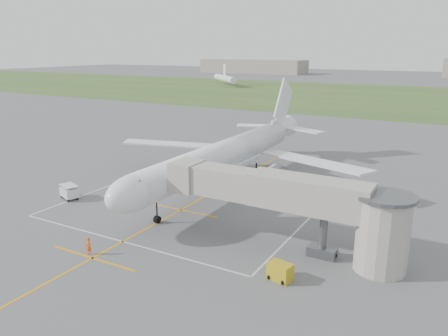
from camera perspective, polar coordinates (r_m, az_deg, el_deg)
The scene contains 11 objects.
ground at distance 59.70m, azimuth -0.16°, elevation -2.51°, with size 700.00×700.00×0.00m, color #58585B.
grass_strip at distance 182.56m, azimuth 20.57°, elevation 8.64°, with size 700.00×120.00×0.02m, color #3B5A27.
apron_markings at distance 54.97m, azimuth -3.15°, elevation -4.13°, with size 28.20×60.00×0.01m.
airliner at distance 59.14m, azimuth 0.20°, elevation 1.74°, with size 38.93×46.75×13.52m.
jet_bridge at distance 40.35m, azimuth 9.94°, elevation -4.55°, with size 23.40×5.00×7.20m.
gpu_unit at distance 36.90m, azimuth 7.32°, elevation -13.29°, with size 2.13×1.67×1.45m.
baggage_cart at distance 58.25m, azimuth -19.56°, elevation -2.94°, with size 2.96×2.35×1.79m.
ramp_worker_nose at distance 42.45m, azimuth -17.26°, elevation -9.72°, with size 0.61×0.40×1.66m, color #FF5908.
ramp_worker_wing at distance 63.32m, azimuth -7.42°, elevation -0.78°, with size 0.84×0.65×1.73m, color orange.
distant_hangars at distance 318.01m, azimuth 21.78°, elevation 11.93°, with size 345.00×49.00×12.00m.
distant_aircraft at distance 212.44m, azimuth 20.34°, elevation 10.45°, with size 172.29×51.90×8.85m.
Camera 1 is at (27.94, -49.47, 18.33)m, focal length 35.00 mm.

